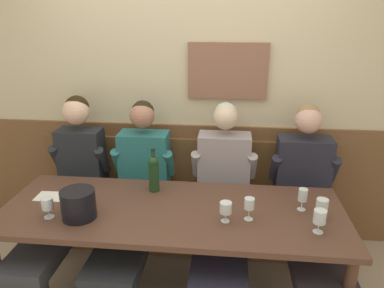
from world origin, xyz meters
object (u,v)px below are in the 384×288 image
object	(u,v)px
person_right_seat	(222,201)
wine_glass_mid_right	(47,205)
person_left_seat	(136,196)
wine_glass_by_bottle	(320,217)
ice_bucket	(78,204)
person_center_right_seat	(67,189)
wine_bottle_green_tall	(154,172)
wine_glass_center_rear	(322,206)
dining_table	(172,218)
person_center_left_seat	(309,205)
wine_glass_near_bucket	(249,205)
wine_glass_left_end	(303,195)
wall_bench	(185,215)
wine_glass_right_end	(226,209)

from	to	relation	value
person_right_seat	wine_glass_mid_right	xyz separation A→B (m)	(-1.11, -0.52, 0.19)
person_left_seat	wine_glass_by_bottle	bearing A→B (deg)	-22.33
person_right_seat	ice_bucket	xyz separation A→B (m)	(-0.91, -0.50, 0.20)
person_center_right_seat	wine_bottle_green_tall	distance (m)	0.76
person_right_seat	wine_glass_center_rear	bearing A→B (deg)	-29.73
dining_table	person_right_seat	size ratio (longest dim) A/B	1.76
person_right_seat	person_center_left_seat	size ratio (longest dim) A/B	1.00
wine_bottle_green_tall	wine_glass_by_bottle	xyz separation A→B (m)	(1.10, -0.44, -0.04)
ice_bucket	wine_glass_near_bucket	world-z (taller)	ice_bucket
wine_glass_left_end	person_right_seat	bearing A→B (deg)	155.06
ice_bucket	wine_glass_mid_right	world-z (taller)	ice_bucket
person_center_left_seat	wine_glass_center_rear	bearing A→B (deg)	-91.12
wine_glass_mid_right	wine_glass_by_bottle	size ratio (longest dim) A/B	0.92
wall_bench	wine_glass_by_bottle	bearing A→B (deg)	-43.24
person_center_left_seat	wine_bottle_green_tall	bearing A→B (deg)	-176.23
person_left_seat	wine_bottle_green_tall	xyz separation A→B (m)	(0.17, -0.08, 0.24)
person_left_seat	wall_bench	bearing A→B (deg)	45.71
wine_glass_by_bottle	wine_glass_near_bucket	bearing A→B (deg)	165.92
dining_table	person_center_left_seat	xyz separation A→B (m)	(0.98, 0.33, -0.02)
dining_table	wine_glass_right_end	size ratio (longest dim) A/B	17.17
person_left_seat	wine_glass_right_end	distance (m)	0.86
dining_table	person_left_seat	xyz separation A→B (m)	(-0.34, 0.33, -0.02)
person_center_left_seat	wine_glass_right_end	distance (m)	0.79
wine_glass_by_bottle	wine_glass_center_rear	bearing A→B (deg)	72.79
person_left_seat	wine_glass_near_bucket	world-z (taller)	person_left_seat
person_left_seat	ice_bucket	world-z (taller)	person_left_seat
ice_bucket	person_left_seat	bearing A→B (deg)	64.71
person_right_seat	person_center_left_seat	world-z (taller)	person_center_left_seat
wall_bench	wine_bottle_green_tall	distance (m)	0.76
wall_bench	wine_glass_near_bucket	bearing A→B (deg)	-56.26
wine_glass_by_bottle	dining_table	bearing A→B (deg)	168.60
person_center_right_seat	person_right_seat	size ratio (longest dim) A/B	1.02
person_right_seat	wine_glass_by_bottle	world-z (taller)	person_right_seat
wine_glass_near_bucket	wine_glass_center_rear	distance (m)	0.46
dining_table	person_left_seat	size ratio (longest dim) A/B	1.77
ice_bucket	person_center_left_seat	bearing A→B (deg)	17.85
wine_glass_center_rear	wine_glass_mid_right	bearing A→B (deg)	-174.84
wine_bottle_green_tall	wine_glass_right_end	bearing A→B (deg)	-35.07
wine_glass_mid_right	person_left_seat	bearing A→B (deg)	50.30
wine_glass_mid_right	person_right_seat	bearing A→B (deg)	25.11
wine_bottle_green_tall	person_left_seat	bearing A→B (deg)	154.66
person_center_left_seat	wine_glass_left_end	distance (m)	0.34
dining_table	person_center_right_seat	xyz separation A→B (m)	(-0.90, 0.34, 0.00)
wall_bench	wine_glass_right_end	distance (m)	1.04
person_center_right_seat	person_center_left_seat	size ratio (longest dim) A/B	1.02
wine_glass_by_bottle	wine_glass_mid_right	bearing A→B (deg)	-179.77
person_right_seat	wine_glass_center_rear	xyz separation A→B (m)	(0.64, -0.36, 0.20)
wall_bench	ice_bucket	distance (m)	1.17
person_left_seat	wine_glass_center_rear	bearing A→B (deg)	-15.69
person_center_right_seat	person_left_seat	xyz separation A→B (m)	(0.56, -0.01, -0.03)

